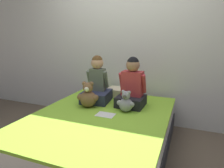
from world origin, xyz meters
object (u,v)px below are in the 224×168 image
(child_on_right, at_px, (132,86))
(teddy_bear_held_by_left_child, at_px, (88,96))
(pillow_at_headboard, at_px, (123,92))
(teddy_bear_held_by_right_child, at_px, (126,103))
(sign_card, at_px, (105,115))
(bed, at_px, (101,133))
(child_on_left, at_px, (97,85))

(child_on_right, relative_size, teddy_bear_held_by_left_child, 1.90)
(pillow_at_headboard, bearing_deg, teddy_bear_held_by_right_child, -67.85)
(teddy_bear_held_by_right_child, bearing_deg, sign_card, -130.96)
(bed, distance_m, teddy_bear_held_by_right_child, 0.47)
(teddy_bear_held_by_left_child, relative_size, pillow_at_headboard, 0.74)
(bed, height_order, pillow_at_headboard, pillow_at_headboard)
(teddy_bear_held_by_right_child, height_order, sign_card, teddy_bear_held_by_right_child)
(sign_card, bearing_deg, child_on_right, 66.94)
(teddy_bear_held_by_left_child, bearing_deg, sign_card, -40.48)
(bed, xyz_separation_m, sign_card, (0.06, 0.01, 0.24))
(teddy_bear_held_by_left_child, xyz_separation_m, pillow_at_headboard, (0.25, 0.62, -0.08))
(teddy_bear_held_by_left_child, bearing_deg, child_on_right, 16.16)
(bed, distance_m, child_on_right, 0.71)
(teddy_bear_held_by_left_child, xyz_separation_m, sign_card, (0.31, -0.17, -0.14))
(teddy_bear_held_by_right_child, bearing_deg, pillow_at_headboard, 114.89)
(teddy_bear_held_by_right_child, height_order, pillow_at_headboard, teddy_bear_held_by_right_child)
(teddy_bear_held_by_right_child, xyz_separation_m, sign_card, (-0.18, -0.19, -0.11))
(child_on_right, distance_m, teddy_bear_held_by_right_child, 0.28)
(child_on_left, height_order, pillow_at_headboard, child_on_left)
(pillow_at_headboard, relative_size, sign_card, 2.13)
(teddy_bear_held_by_right_child, bearing_deg, bed, -137.04)
(child_on_left, relative_size, teddy_bear_held_by_left_child, 1.89)
(child_on_left, bearing_deg, sign_card, -60.39)
(teddy_bear_held_by_left_child, height_order, pillow_at_headboard, teddy_bear_held_by_left_child)
(bed, distance_m, child_on_left, 0.69)
(child_on_left, xyz_separation_m, teddy_bear_held_by_left_child, (0.00, -0.26, -0.09))
(pillow_at_headboard, height_order, sign_card, pillow_at_headboard)
(bed, xyz_separation_m, teddy_bear_held_by_right_child, (0.24, 0.20, 0.35))
(child_on_right, distance_m, teddy_bear_held_by_left_child, 0.57)
(child_on_left, height_order, child_on_right, child_on_right)
(bed, relative_size, sign_card, 9.16)
(child_on_right, height_order, pillow_at_headboard, child_on_right)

